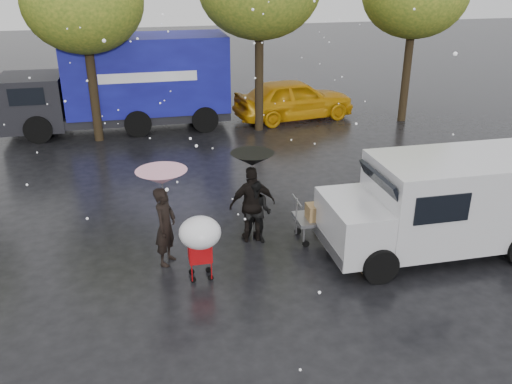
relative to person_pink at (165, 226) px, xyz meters
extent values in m
plane|color=black|center=(1.68, -0.73, -0.88)|extent=(90.00, 90.00, 0.00)
imported|color=black|center=(0.00, 0.00, 0.00)|extent=(0.67, 0.77, 1.77)
imported|color=black|center=(2.10, 0.51, -0.13)|extent=(0.93, 0.88, 1.51)
imported|color=black|center=(2.03, 0.60, 0.04)|extent=(1.09, 0.49, 1.84)
cylinder|color=#4C4C4C|center=(0.00, 0.00, 0.12)|extent=(0.02, 0.02, 2.01)
cone|color=#C75275|center=(0.00, 0.00, 1.13)|extent=(1.07, 1.07, 0.30)
sphere|color=#4C4C4C|center=(0.00, 0.00, 1.16)|extent=(0.06, 0.06, 0.06)
cylinder|color=#4C4C4C|center=(2.03, 0.60, 0.13)|extent=(0.02, 0.02, 2.03)
cone|color=black|center=(2.03, 0.60, 1.14)|extent=(0.98, 0.98, 0.30)
sphere|color=#4C4C4C|center=(2.03, 0.60, 1.17)|extent=(0.06, 0.06, 0.06)
cube|color=slate|center=(3.76, 0.31, -0.33)|extent=(1.50, 0.80, 0.08)
cylinder|color=slate|center=(3.01, 0.31, -0.08)|extent=(0.04, 0.04, 0.60)
cube|color=brown|center=(4.11, 0.41, -0.09)|extent=(0.55, 0.45, 0.40)
cube|color=brown|center=(3.46, 0.21, -0.12)|extent=(0.45, 0.40, 0.35)
cube|color=brown|center=(4.06, 0.16, 0.25)|extent=(0.40, 0.35, 0.28)
cube|color=#C7A98A|center=(3.81, 0.31, -0.23)|extent=(0.90, 0.55, 0.12)
cylinder|color=black|center=(3.16, -0.01, -0.80)|extent=(0.16, 0.05, 0.16)
cylinder|color=black|center=(3.16, 0.63, -0.80)|extent=(0.16, 0.05, 0.16)
cylinder|color=black|center=(4.36, -0.01, -0.80)|extent=(0.16, 0.05, 0.16)
cylinder|color=black|center=(4.36, 0.63, -0.80)|extent=(0.16, 0.05, 0.16)
cube|color=#BB0A0E|center=(0.63, -0.76, -0.23)|extent=(0.47, 0.41, 0.45)
cylinder|color=#BB0A0E|center=(0.63, -0.95, 0.14)|extent=(0.42, 0.02, 0.02)
cylinder|color=#4C4C4C|center=(0.63, -0.95, 0.07)|extent=(0.02, 0.02, 0.60)
ellipsoid|color=white|center=(0.63, -0.95, 0.27)|extent=(0.84, 0.84, 0.63)
cylinder|color=black|center=(0.45, -0.92, -0.82)|extent=(0.12, 0.04, 0.12)
cylinder|color=black|center=(0.45, -0.60, -0.82)|extent=(0.12, 0.04, 0.12)
cylinder|color=black|center=(0.81, -0.92, -0.82)|extent=(0.12, 0.04, 0.12)
cylinder|color=black|center=(0.81, -0.60, -0.82)|extent=(0.12, 0.04, 0.12)
cube|color=silver|center=(6.38, -0.77, 0.37)|extent=(3.80, 2.00, 1.90)
cube|color=silver|center=(3.98, -0.77, -0.03)|extent=(1.20, 1.95, 1.10)
cube|color=black|center=(4.53, -0.77, 0.82)|extent=(0.37, 1.70, 0.67)
cube|color=slate|center=(3.43, -0.77, -0.43)|extent=(0.12, 1.90, 0.25)
cylinder|color=black|center=(4.18, -1.72, -0.50)|extent=(0.76, 0.28, 0.76)
cylinder|color=black|center=(4.18, 0.18, -0.50)|extent=(0.76, 0.28, 0.76)
cylinder|color=black|center=(7.48, 0.18, -0.50)|extent=(0.76, 0.28, 0.76)
cube|color=#0D0C61|center=(0.11, 10.57, 1.22)|extent=(6.00, 2.50, 2.80)
cube|color=black|center=(-4.09, 10.57, 0.37)|extent=(2.20, 2.40, 1.90)
cube|color=black|center=(-0.89, 10.57, -0.33)|extent=(8.00, 2.30, 0.35)
cube|color=silver|center=(0.11, 9.31, 1.32)|extent=(3.50, 0.03, 0.35)
cylinder|color=black|center=(-3.89, 9.42, -0.38)|extent=(1.00, 0.30, 1.00)
cylinder|color=black|center=(-3.89, 11.72, -0.38)|extent=(1.00, 0.30, 1.00)
cylinder|color=black|center=(2.11, 9.42, -0.38)|extent=(1.00, 0.30, 1.00)
cylinder|color=black|center=(2.11, 11.72, -0.38)|extent=(1.00, 0.30, 1.00)
cube|color=brown|center=(4.19, -1.20, -0.69)|extent=(0.45, 0.37, 0.39)
cube|color=brown|center=(3.96, 1.07, -0.71)|extent=(0.50, 0.41, 0.36)
imported|color=orange|center=(5.92, 10.46, -0.05)|extent=(5.14, 2.71, 1.67)
cylinder|color=black|center=(-1.82, 9.27, 1.36)|extent=(0.32, 0.32, 4.48)
ellipsoid|color=#375A19|center=(-1.82, 9.27, 3.92)|extent=(4.00, 4.00, 3.40)
cylinder|color=black|center=(4.18, 9.27, 1.57)|extent=(0.32, 0.32, 4.90)
cylinder|color=black|center=(10.18, 9.27, 1.43)|extent=(0.32, 0.32, 4.62)
camera|label=1|loc=(-0.37, -10.45, 5.26)|focal=38.00mm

